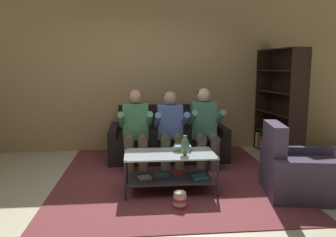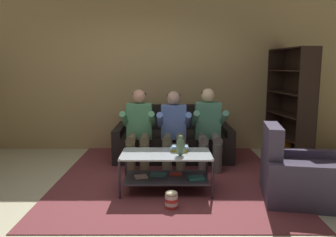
% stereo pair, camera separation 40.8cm
% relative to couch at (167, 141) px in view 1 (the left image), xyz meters
% --- Properties ---
extents(ground, '(16.80, 16.80, 0.00)m').
position_rel_couch_xyz_m(ground, '(-0.44, -1.83, -0.28)').
color(ground, beige).
extents(back_partition, '(8.40, 0.12, 2.90)m').
position_rel_couch_xyz_m(back_partition, '(-0.44, 0.63, 1.17)').
color(back_partition, tan).
rests_on(back_partition, ground).
extents(couch, '(1.90, 0.98, 0.86)m').
position_rel_couch_xyz_m(couch, '(0.00, 0.00, 0.00)').
color(couch, black).
rests_on(couch, ground).
extents(person_seated_left, '(0.50, 0.58, 1.18)m').
position_rel_couch_xyz_m(person_seated_left, '(-0.52, -0.57, 0.36)').
color(person_seated_left, brown).
rests_on(person_seated_left, ground).
extents(person_seated_middle, '(0.50, 0.58, 1.16)m').
position_rel_couch_xyz_m(person_seated_middle, '(0.00, -0.58, 0.35)').
color(person_seated_middle, '#565843').
rests_on(person_seated_middle, ground).
extents(person_seated_right, '(0.50, 0.58, 1.20)m').
position_rel_couch_xyz_m(person_seated_right, '(0.52, -0.57, 0.37)').
color(person_seated_right, '#595550').
rests_on(person_seated_right, ground).
extents(coffee_table, '(1.10, 0.59, 0.48)m').
position_rel_couch_xyz_m(coffee_table, '(-0.10, -1.53, 0.03)').
color(coffee_table, '#AEB7BC').
rests_on(coffee_table, ground).
extents(area_rug, '(3.02, 3.48, 0.01)m').
position_rel_couch_xyz_m(area_rug, '(-0.05, -0.89, -0.27)').
color(area_rug, brown).
rests_on(area_rug, ground).
extents(vase, '(0.10, 0.10, 0.24)m').
position_rel_couch_xyz_m(vase, '(0.06, -1.65, 0.31)').
color(vase, '#4E6E51').
rests_on(vase, coffee_table).
extents(book_stack, '(0.23, 0.18, 0.07)m').
position_rel_couch_xyz_m(book_stack, '(0.06, -1.42, 0.24)').
color(book_stack, gold).
rests_on(book_stack, coffee_table).
extents(bookshelf, '(0.46, 1.16, 1.82)m').
position_rel_couch_xyz_m(bookshelf, '(1.98, 0.06, 0.48)').
color(bookshelf, black).
rests_on(bookshelf, ground).
extents(armchair, '(1.03, 0.95, 0.87)m').
position_rel_couch_xyz_m(armchair, '(1.44, -1.81, -0.01)').
color(armchair, '#41384D').
rests_on(armchair, ground).
extents(popcorn_tub, '(0.14, 0.14, 0.20)m').
position_rel_couch_xyz_m(popcorn_tub, '(-0.05, -2.05, -0.18)').
color(popcorn_tub, red).
rests_on(popcorn_tub, ground).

